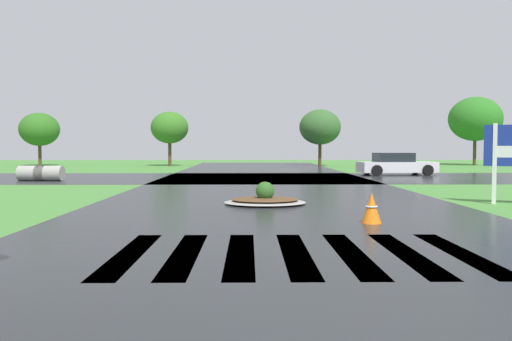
{
  "coord_description": "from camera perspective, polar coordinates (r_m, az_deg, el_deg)",
  "views": [
    {
      "loc": [
        -0.76,
        -3.76,
        1.76
      ],
      "look_at": [
        -0.56,
        11.07,
        1.05
      ],
      "focal_mm": 36.62,
      "sensor_mm": 36.0,
      "label": 1
    }
  ],
  "objects": [
    {
      "name": "drainage_pipe_stack",
      "position": [
        28.2,
        -22.44,
        -0.28
      ],
      "size": [
        2.26,
        0.93,
        0.76
      ],
      "color": "#9E9B93",
      "rests_on": "ground"
    },
    {
      "name": "background_treeline",
      "position": [
        46.04,
        6.94,
        5.08
      ],
      "size": [
        42.32,
        5.83,
        6.09
      ],
      "color": "#4C3823",
      "rests_on": "ground"
    },
    {
      "name": "asphalt_cross_road",
      "position": [
        28.45,
        0.76,
        -0.8
      ],
      "size": [
        90.0,
        9.92,
        0.01
      ],
      "primitive_type": "cube",
      "color": "#232628",
      "rests_on": "ground"
    },
    {
      "name": "median_island",
      "position": [
        15.68,
        0.99,
        -3.2
      ],
      "size": [
        2.46,
        2.03,
        0.68
      ],
      "color": "#9E9B93",
      "rests_on": "ground"
    },
    {
      "name": "asphalt_roadway",
      "position": [
        13.89,
        2.38,
        -4.53
      ],
      "size": [
        11.02,
        80.0,
        0.01
      ],
      "primitive_type": "cube",
      "color": "#232628",
      "rests_on": "ground"
    },
    {
      "name": "crosswalk_stripes",
      "position": [
        8.62,
        4.36,
        -9.03
      ],
      "size": [
        5.85,
        3.6,
        0.01
      ],
      "color": "white",
      "rests_on": "ground"
    },
    {
      "name": "traffic_cone",
      "position": [
        12.12,
        12.51,
        -4.06
      ],
      "size": [
        0.45,
        0.45,
        0.7
      ],
      "color": "orange",
      "rests_on": "ground"
    },
    {
      "name": "car_dark_suv",
      "position": [
        32.31,
        15.03,
        0.62
      ],
      "size": [
        4.66,
        2.36,
        1.33
      ],
      "rotation": [
        0.0,
        0.0,
        0.09
      ],
      "color": "silver",
      "rests_on": "ground"
    }
  ]
}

